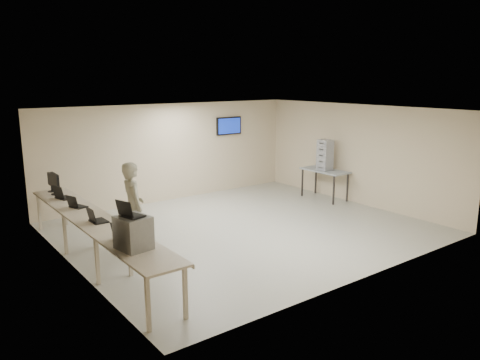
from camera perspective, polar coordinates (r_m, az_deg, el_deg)
room at (r=10.88m, az=0.59°, el=1.24°), size 8.01×7.01×2.81m
workbench at (r=9.28m, az=-17.28°, el=-5.00°), size 0.76×6.00×0.90m
equipment_box at (r=7.47m, az=-12.87°, el=-6.27°), size 0.51×0.56×0.52m
laptop_on_box at (r=7.35m, az=-13.38°, el=-3.89°), size 0.38×0.41×0.27m
laptop_0 at (r=7.95m, az=-14.06°, el=-6.60°), size 0.38×0.42×0.29m
laptop_1 at (r=9.04m, az=-17.20°, el=-4.49°), size 0.31×0.38×0.29m
laptop_2 at (r=10.17m, az=-19.39°, el=-2.82°), size 0.37×0.40×0.26m
laptop_3 at (r=11.01m, az=-20.86°, el=-1.76°), size 0.41×0.45×0.30m
monitor_near at (r=11.44m, az=-21.60°, el=-0.19°), size 0.22×0.49×0.49m
monitor_far at (r=11.76m, az=-22.02°, el=-0.08°), size 0.19×0.44×0.43m
soldier at (r=9.77m, az=-12.90°, el=-3.25°), size 0.52×0.73×1.86m
side_table at (r=13.94m, az=10.30°, el=0.94°), size 0.68×1.45×0.87m
storage_bins at (r=13.83m, az=10.33°, el=3.03°), size 0.34×0.37×0.89m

